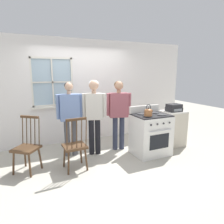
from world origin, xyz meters
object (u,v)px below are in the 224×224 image
object	(u,v)px
person_adult_right	(119,108)
potted_plant	(60,102)
kettle	(148,112)
stereo	(174,108)
chair_near_wall	(75,146)
person_elderly_left	(70,113)
person_teen_center	(94,110)
side_counter	(172,128)
chair_by_window	(27,148)
stove	(151,134)

from	to	relation	value
person_adult_right	potted_plant	world-z (taller)	person_adult_right
kettle	stereo	xyz separation A→B (m)	(1.00, 0.33, -0.04)
chair_near_wall	person_elderly_left	world-z (taller)	person_elderly_left
person_elderly_left	person_teen_center	bearing A→B (deg)	-9.80
chair_near_wall	potted_plant	bearing A→B (deg)	-92.99
person_teen_center	kettle	bearing A→B (deg)	-15.00
person_adult_right	person_elderly_left	bearing A→B (deg)	-170.55
kettle	potted_plant	bearing A→B (deg)	133.83
stereo	side_counter	bearing A→B (deg)	90.00
chair_by_window	kettle	bearing A→B (deg)	29.19
chair_by_window	chair_near_wall	bearing A→B (deg)	18.88
person_adult_right	stereo	distance (m)	1.41
chair_by_window	potted_plant	distance (m)	1.63
kettle	side_counter	world-z (taller)	kettle
side_counter	stereo	size ratio (longest dim) A/B	2.65
person_elderly_left	side_counter	distance (m)	2.59
stereo	kettle	bearing A→B (deg)	-161.46
chair_by_window	kettle	size ratio (longest dim) A/B	4.26
stove	stereo	distance (m)	0.99
chair_by_window	chair_near_wall	world-z (taller)	same
kettle	side_counter	bearing A→B (deg)	19.61
person_teen_center	stereo	size ratio (longest dim) A/B	4.97
stove	side_counter	distance (m)	0.85
stereo	potted_plant	bearing A→B (deg)	153.18
person_adult_right	stereo	world-z (taller)	person_adult_right
person_adult_right	chair_near_wall	bearing A→B (deg)	-139.53
kettle	chair_by_window	bearing A→B (deg)	170.75
person_teen_center	person_adult_right	world-z (taller)	person_teen_center
person_teen_center	kettle	distance (m)	1.18
chair_by_window	person_adult_right	xyz separation A→B (m)	(2.05, 0.30, 0.54)
person_elderly_left	potted_plant	bearing A→B (deg)	99.69
kettle	person_adult_right	bearing A→B (deg)	117.83
chair_near_wall	person_teen_center	bearing A→B (deg)	-139.29
chair_by_window	potted_plant	world-z (taller)	potted_plant
potted_plant	person_adult_right	bearing A→B (deg)	-38.08
chair_by_window	stereo	distance (m)	3.45
person_adult_right	kettle	bearing A→B (deg)	-47.65
stove	stereo	size ratio (longest dim) A/B	3.19
person_elderly_left	kettle	size ratio (longest dim) A/B	6.66
chair_near_wall	person_elderly_left	bearing A→B (deg)	-98.87
chair_by_window	stereo	xyz separation A→B (m)	(3.41, -0.06, 0.52)
person_adult_right	potted_plant	bearing A→B (deg)	156.45
chair_by_window	potted_plant	xyz separation A→B (m)	(0.85, 1.24, 0.63)
chair_near_wall	kettle	world-z (taller)	kettle
person_teen_center	person_adult_right	size ratio (longest dim) A/B	1.02
chair_near_wall	chair_by_window	bearing A→B (deg)	-21.94
chair_by_window	person_adult_right	world-z (taller)	person_adult_right
chair_near_wall	potted_plant	distance (m)	1.66
person_adult_right	potted_plant	size ratio (longest dim) A/B	5.57
potted_plant	chair_by_window	bearing A→B (deg)	-124.61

